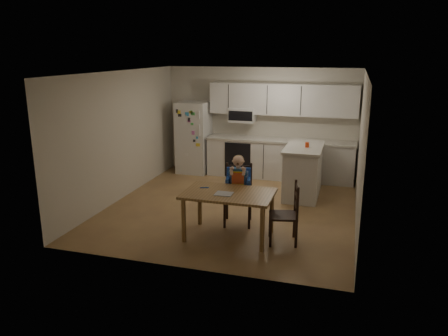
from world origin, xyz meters
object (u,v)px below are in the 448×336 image
refrigerator (194,137)px  kitchen_island (303,171)px  dining_table (229,199)px  red_cup (307,145)px  chair_booster (238,182)px  chair_side (290,210)px

refrigerator → kitchen_island: refrigerator is taller
refrigerator → dining_table: bearing=-61.8°
dining_table → kitchen_island: bearing=70.2°
kitchen_island → dining_table: (-0.87, -2.42, 0.13)m
dining_table → red_cup: bearing=68.3°
chair_booster → chair_side: chair_booster is taller
refrigerator → chair_side: 4.44m
kitchen_island → refrigerator: bearing=158.8°
kitchen_island → red_cup: (0.06, -0.08, 0.56)m
dining_table → chair_side: (0.94, 0.07, -0.11)m
kitchen_island → chair_side: 2.36m
red_cup → chair_booster: (-0.95, -1.73, -0.35)m
red_cup → chair_booster: size_ratio=0.08×
refrigerator → kitchen_island: size_ratio=1.23×
refrigerator → chair_side: bearing=-50.6°
chair_side → dining_table: bearing=-97.9°
refrigerator → chair_booster: 3.42m
chair_booster → red_cup: bearing=50.9°
kitchen_island → dining_table: bearing=-109.8°
dining_table → chair_booster: bearing=90.8°
dining_table → refrigerator: bearing=118.2°
dining_table → chair_booster: chair_booster is taller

